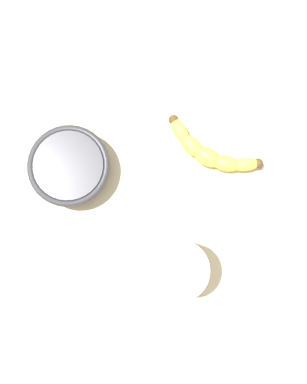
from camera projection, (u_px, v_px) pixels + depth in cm
name	position (u px, v px, depth cm)	size (l,w,h in cm)	color
wooden_tabletop	(164.00, 154.00, 74.12)	(120.00, 120.00, 3.00)	#C7B691
banana	(210.00, 153.00, 70.96)	(18.18, 9.32, 3.30)	yellow
smoothie_glass	(177.00, 268.00, 65.61)	(9.53, 9.53, 10.01)	silver
ceramic_bowl	(70.00, 167.00, 69.46)	(14.46, 14.46, 4.80)	#2D2D33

